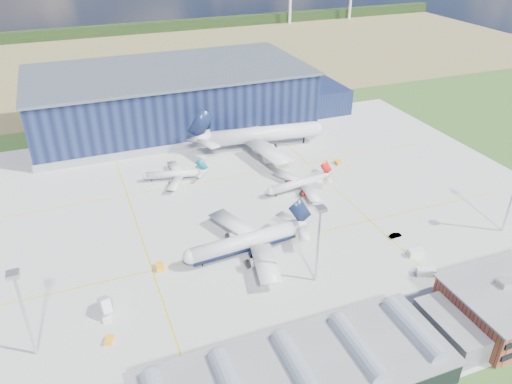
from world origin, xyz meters
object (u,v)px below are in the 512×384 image
car_b (395,235)px  car_a (368,318)px  gse_tug_a (160,267)px  gse_cart_a (266,154)px  airliner_navy (244,235)px  gse_tug_b (109,340)px  airliner_regional (172,171)px  gse_van_b (317,183)px  hangar (176,100)px  gse_cart_b (272,157)px  gse_van_c (416,253)px  airstair (105,308)px  light_mast_center (319,232)px  airliner_widebody (263,127)px  gse_tug_c (338,163)px  gse_van_a (426,272)px  light_mast_west (21,301)px

car_b → car_a: bearing=131.8°
gse_tug_a → gse_cart_a: size_ratio=1.08×
airliner_navy → gse_tug_b: size_ratio=15.48×
airliner_regional → gse_van_b: size_ratio=4.54×
airliner_navy → hangar: bearing=-97.9°
gse_tug_a → gse_tug_b: size_ratio=1.31×
airliner_navy → gse_cart_b: bearing=-124.6°
gse_van_c → car_a: (-26.79, -17.28, -0.51)m
airliner_navy → car_b: (45.70, -8.76, -6.10)m
hangar → airstair: 126.73m
airliner_navy → light_mast_center: bearing=122.8°
airliner_widebody → gse_tug_c: (21.50, -25.35, -8.78)m
gse_cart_b → car_b: (13.38, -64.46, 0.04)m
airliner_navy → airliner_regional: bearing=-84.8°
airliner_regional → car_b: bearing=145.3°
gse_van_a → gse_tug_c: (11.86, 68.76, -0.42)m
airliner_widebody → gse_van_c: 87.05m
light_mast_west → car_b: bearing=5.2°
airliner_regional → airstair: (-31.40, -62.59, -2.25)m
light_mast_center → car_a: 23.89m
car_a → airstair: bearing=62.9°
light_mast_west → airliner_regional: light_mast_west is taller
airstair → hangar: bearing=57.0°
hangar → gse_cart_b: size_ratio=51.45×
airliner_regional → gse_cart_b: (41.15, 3.70, -3.40)m
hangar → gse_cart_a: size_ratio=44.86×
airliner_widebody → car_b: airliner_widebody is taller
gse_tug_a → gse_van_a: bearing=-19.0°
airliner_widebody → gse_tug_c: airliner_widebody is taller
light_mast_west → airstair: 22.38m
light_mast_center → gse_van_b: 54.61m
light_mast_west → airliner_regional: (47.50, 70.00, -11.43)m
gse_tug_c → gse_cart_b: size_ratio=1.12×
airliner_regional → car_a: 92.28m
gse_cart_a → gse_cart_b: gse_cart_a is taller
gse_tug_b → gse_cart_a: bearing=70.1°
hangar → light_mast_west: hangar is taller
light_mast_center → gse_van_b: (24.65, 46.62, -14.19)m
hangar → car_b: 122.53m
gse_tug_a → light_mast_west: bearing=-143.6°
gse_cart_a → car_a: (-12.46, -95.38, -0.14)m
light_mast_west → light_mast_center: same height
light_mast_center → hangar: bearing=93.3°
gse_van_c → airstair: (-85.75, 8.14, 0.69)m
gse_tug_b → light_mast_center: bearing=24.7°
light_mast_center → gse_cart_b: 77.45m
gse_van_c → airliner_widebody: bearing=14.1°
airliner_regional → gse_van_a: airliner_regional is taller
gse_tug_b → car_b: 87.17m
light_mast_center → airliner_widebody: bearing=77.2°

